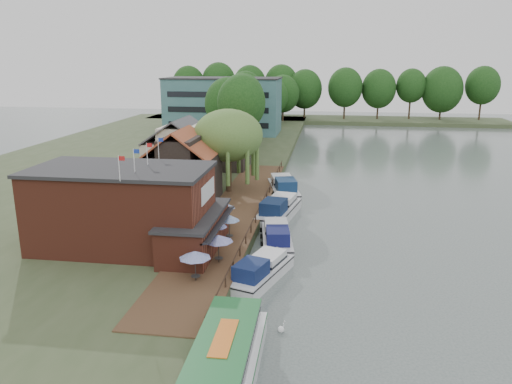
{
  "coord_description": "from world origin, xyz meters",
  "views": [
    {
      "loc": [
        1.84,
        -40.85,
        17.36
      ],
      "look_at": [
        -6.0,
        12.0,
        3.0
      ],
      "focal_mm": 35.0,
      "sensor_mm": 36.0,
      "label": 1
    }
  ],
  "objects_px": {
    "cottage_a": "(182,166)",
    "cruiser_0": "(261,268)",
    "pub": "(144,208)",
    "willow": "(228,151)",
    "cruiser_1": "(277,234)",
    "hotel_block": "(223,105)",
    "umbrella_3": "(229,227)",
    "cruiser_3": "(284,185)",
    "umbrella_1": "(219,249)",
    "cruiser_2": "(279,207)",
    "umbrella_0": "(195,266)",
    "umbrella_2": "(216,234)",
    "cottage_b": "(182,150)",
    "swan": "(281,329)",
    "tour_boat": "(222,367)",
    "umbrella_4": "(224,214)",
    "cottage_c": "(224,140)"
  },
  "relations": [
    {
      "from": "cottage_b",
      "to": "umbrella_4",
      "type": "relative_size",
      "value": 4.04
    },
    {
      "from": "cruiser_3",
      "to": "tour_boat",
      "type": "bearing_deg",
      "value": -102.94
    },
    {
      "from": "willow",
      "to": "cruiser_2",
      "type": "relative_size",
      "value": 0.99
    },
    {
      "from": "willow",
      "to": "cruiser_1",
      "type": "xyz_separation_m",
      "value": [
        7.73,
        -15.28,
        -5.07
      ]
    },
    {
      "from": "umbrella_1",
      "to": "cruiser_3",
      "type": "relative_size",
      "value": 0.23
    },
    {
      "from": "cottage_a",
      "to": "umbrella_1",
      "type": "distance_m",
      "value": 19.57
    },
    {
      "from": "umbrella_4",
      "to": "umbrella_1",
      "type": "bearing_deg",
      "value": -81.01
    },
    {
      "from": "umbrella_3",
      "to": "cruiser_3",
      "type": "bearing_deg",
      "value": 81.12
    },
    {
      "from": "cruiser_3",
      "to": "swan",
      "type": "height_order",
      "value": "cruiser_3"
    },
    {
      "from": "cottage_b",
      "to": "umbrella_1",
      "type": "xyz_separation_m",
      "value": [
        11.2,
        -27.52,
        -2.96
      ]
    },
    {
      "from": "umbrella_4",
      "to": "cruiser_2",
      "type": "height_order",
      "value": "umbrella_4"
    },
    {
      "from": "cottage_b",
      "to": "umbrella_2",
      "type": "bearing_deg",
      "value": -67.03
    },
    {
      "from": "umbrella_4",
      "to": "tour_boat",
      "type": "xyz_separation_m",
      "value": [
        4.88,
        -23.79,
        -0.86
      ]
    },
    {
      "from": "umbrella_0",
      "to": "tour_boat",
      "type": "xyz_separation_m",
      "value": [
        4.38,
        -10.86,
        -0.86
      ]
    },
    {
      "from": "cottage_a",
      "to": "umbrella_0",
      "type": "xyz_separation_m",
      "value": [
        7.24,
        -21.21,
        -2.96
      ]
    },
    {
      "from": "cottage_c",
      "to": "umbrella_2",
      "type": "height_order",
      "value": "cottage_c"
    },
    {
      "from": "cruiser_1",
      "to": "swan",
      "type": "relative_size",
      "value": 21.64
    },
    {
      "from": "cottage_b",
      "to": "swan",
      "type": "bearing_deg",
      "value": -64.32
    },
    {
      "from": "cottage_b",
      "to": "umbrella_2",
      "type": "relative_size",
      "value": 4.04
    },
    {
      "from": "umbrella_0",
      "to": "cottage_a",
      "type": "bearing_deg",
      "value": 108.85
    },
    {
      "from": "willow",
      "to": "cruiser_3",
      "type": "bearing_deg",
      "value": 24.3
    },
    {
      "from": "hotel_block",
      "to": "cottage_b",
      "type": "xyz_separation_m",
      "value": [
        4.0,
        -46.0,
        -1.9
      ]
    },
    {
      "from": "cruiser_2",
      "to": "pub",
      "type": "bearing_deg",
      "value": -118.16
    },
    {
      "from": "willow",
      "to": "umbrella_3",
      "type": "distance_m",
      "value": 17.9
    },
    {
      "from": "umbrella_0",
      "to": "umbrella_2",
      "type": "distance_m",
      "value": 7.19
    },
    {
      "from": "pub",
      "to": "cottage_a",
      "type": "bearing_deg",
      "value": 93.81
    },
    {
      "from": "umbrella_0",
      "to": "cruiser_3",
      "type": "relative_size",
      "value": 0.23
    },
    {
      "from": "hotel_block",
      "to": "cottage_a",
      "type": "height_order",
      "value": "hotel_block"
    },
    {
      "from": "cruiser_2",
      "to": "umbrella_0",
      "type": "bearing_deg",
      "value": -92.26
    },
    {
      "from": "umbrella_2",
      "to": "tour_boat",
      "type": "height_order",
      "value": "umbrella_2"
    },
    {
      "from": "pub",
      "to": "umbrella_4",
      "type": "bearing_deg",
      "value": 49.5
    },
    {
      "from": "willow",
      "to": "swan",
      "type": "relative_size",
      "value": 23.69
    },
    {
      "from": "pub",
      "to": "cottage_b",
      "type": "distance_m",
      "value": 25.33
    },
    {
      "from": "cruiser_1",
      "to": "umbrella_1",
      "type": "bearing_deg",
      "value": -127.93
    },
    {
      "from": "umbrella_2",
      "to": "cottage_c",
      "type": "bearing_deg",
      "value": 100.61
    },
    {
      "from": "pub",
      "to": "umbrella_3",
      "type": "relative_size",
      "value": 8.42
    },
    {
      "from": "cottage_a",
      "to": "cruiser_0",
      "type": "relative_size",
      "value": 0.94
    },
    {
      "from": "umbrella_2",
      "to": "cruiser_3",
      "type": "relative_size",
      "value": 0.22
    },
    {
      "from": "pub",
      "to": "cruiser_2",
      "type": "relative_size",
      "value": 1.9
    },
    {
      "from": "hotel_block",
      "to": "umbrella_3",
      "type": "relative_size",
      "value": 10.69
    },
    {
      "from": "cottage_b",
      "to": "cruiser_1",
      "type": "xyz_separation_m",
      "value": [
        15.23,
        -20.28,
        -4.1
      ]
    },
    {
      "from": "cottage_b",
      "to": "tour_boat",
      "type": "xyz_separation_m",
      "value": [
        14.62,
        -42.07,
        -3.82
      ]
    },
    {
      "from": "cottage_c",
      "to": "umbrella_1",
      "type": "xyz_separation_m",
      "value": [
        7.2,
        -36.52,
        -2.96
      ]
    },
    {
      "from": "umbrella_3",
      "to": "umbrella_1",
      "type": "bearing_deg",
      "value": -87.97
    },
    {
      "from": "pub",
      "to": "umbrella_1",
      "type": "height_order",
      "value": "pub"
    },
    {
      "from": "umbrella_2",
      "to": "umbrella_4",
      "type": "xyz_separation_m",
      "value": [
        -0.45,
        5.74,
        0.0
      ]
    },
    {
      "from": "umbrella_3",
      "to": "umbrella_4",
      "type": "distance_m",
      "value": 4.04
    },
    {
      "from": "hotel_block",
      "to": "umbrella_1",
      "type": "bearing_deg",
      "value": -78.32
    },
    {
      "from": "tour_boat",
      "to": "pub",
      "type": "bearing_deg",
      "value": 120.69
    },
    {
      "from": "cottage_a",
      "to": "umbrella_1",
      "type": "height_order",
      "value": "cottage_a"
    }
  ]
}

